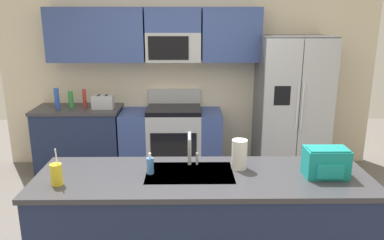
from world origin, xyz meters
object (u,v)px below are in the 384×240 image
at_px(toaster, 103,102).
at_px(paper_towel_roll, 239,154).
at_px(range_oven, 172,140).
at_px(soap_dispenser, 150,165).
at_px(pepper_mill, 84,98).
at_px(sink_faucet, 190,146).
at_px(drink_cup_yellow, 56,174).
at_px(backpack, 326,162).
at_px(refrigerator, 291,106).
at_px(bottle_green, 71,100).
at_px(bottle_blue, 57,99).

xyz_separation_m(toaster, paper_towel_roll, (1.54, -2.08, 0.03)).
relative_size(range_oven, soap_dispenser, 8.00).
relative_size(pepper_mill, sink_faucet, 0.89).
height_order(drink_cup_yellow, backpack, drink_cup_yellow).
relative_size(range_oven, paper_towel_roll, 5.67).
bearing_deg(sink_faucet, range_oven, 96.71).
bearing_deg(paper_towel_roll, pepper_mill, 129.97).
distance_m(toaster, sink_faucet, 2.33).
distance_m(pepper_mill, drink_cup_yellow, 2.47).
bearing_deg(range_oven, paper_towel_roll, -73.46).
xyz_separation_m(toaster, soap_dispenser, (0.83, -2.19, -0.02)).
distance_m(refrigerator, bottle_green, 2.95).
relative_size(bottle_green, drink_cup_yellow, 0.78).
relative_size(paper_towel_roll, backpack, 0.75).
bearing_deg(soap_dispenser, sink_faucet, 26.99).
relative_size(bottle_green, sink_faucet, 0.78).
relative_size(toaster, pepper_mill, 1.12).
bearing_deg(refrigerator, soap_dispenser, -127.71).
relative_size(pepper_mill, paper_towel_roll, 1.05).
distance_m(range_oven, bottle_green, 1.46).
height_order(sink_faucet, drink_cup_yellow, sink_faucet).
bearing_deg(paper_towel_roll, toaster, 126.36).
bearing_deg(range_oven, toaster, -176.66).
bearing_deg(toaster, soap_dispenser, -69.19).
distance_m(pepper_mill, paper_towel_roll, 2.79).
distance_m(refrigerator, pepper_mill, 2.76).
height_order(drink_cup_yellow, soap_dispenser, drink_cup_yellow).
bearing_deg(drink_cup_yellow, bottle_green, 104.11).
xyz_separation_m(bottle_green, paper_towel_roll, (1.98, -2.14, 0.01)).
bearing_deg(bottle_green, backpack, -41.46).
bearing_deg(pepper_mill, toaster, -11.13).
relative_size(refrigerator, paper_towel_roll, 7.71).
bearing_deg(drink_cup_yellow, pepper_mill, 99.97).
xyz_separation_m(drink_cup_yellow, paper_towel_roll, (1.36, 0.30, 0.04)).
xyz_separation_m(refrigerator, toaster, (-2.51, 0.02, 0.07)).
bearing_deg(backpack, bottle_green, 138.54).
height_order(range_oven, drink_cup_yellow, drink_cup_yellow).
distance_m(range_oven, drink_cup_yellow, 2.60).
bearing_deg(paper_towel_roll, drink_cup_yellow, -167.75).
bearing_deg(refrigerator, pepper_mill, 178.56).
xyz_separation_m(sink_faucet, backpack, (1.03, -0.22, -0.05)).
bearing_deg(paper_towel_roll, refrigerator, 64.82).
bearing_deg(backpack, toaster, 134.03).
bearing_deg(range_oven, bottle_green, 179.67).
bearing_deg(sink_faucet, toaster, 119.47).
bearing_deg(drink_cup_yellow, paper_towel_roll, 12.25).
distance_m(toaster, bottle_blue, 0.60).
bearing_deg(range_oven, sink_faucet, -83.29).
height_order(paper_towel_roll, backpack, paper_towel_roll).
height_order(refrigerator, sink_faucet, refrigerator).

